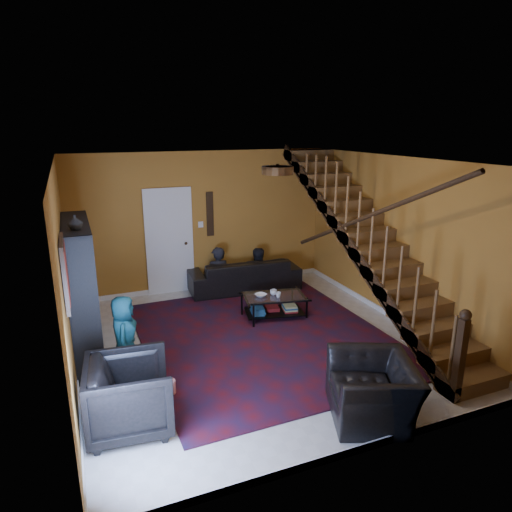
{
  "coord_description": "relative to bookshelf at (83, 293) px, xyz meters",
  "views": [
    {
      "loc": [
        -2.43,
        -6.02,
        3.29
      ],
      "look_at": [
        0.2,
        0.4,
        1.28
      ],
      "focal_mm": 32.0,
      "sensor_mm": 36.0,
      "label": 1
    }
  ],
  "objects": [
    {
      "name": "vase",
      "position": [
        -0.0,
        -0.5,
        1.13
      ],
      "size": [
        0.18,
        0.18,
        0.19
      ],
      "primitive_type": "imported",
      "color": "#999999",
      "rests_on": "bookshelf"
    },
    {
      "name": "room",
      "position": [
        1.07,
        0.73,
        -0.91
      ],
      "size": [
        5.5,
        5.5,
        5.5
      ],
      "color": "#A86E25",
      "rests_on": "ground"
    },
    {
      "name": "framed_picture",
      "position": [
        -0.17,
        -1.5,
        0.79
      ],
      "size": [
        0.04,
        0.74,
        0.74
      ],
      "primitive_type": "cube",
      "color": "maroon",
      "rests_on": "room"
    },
    {
      "name": "popcorn_bucket",
      "position": [
        0.89,
        -1.52,
        -0.86
      ],
      "size": [
        0.19,
        0.19,
        0.17
      ],
      "primitive_type": "cylinder",
      "rotation": [
        0.0,
        0.0,
        0.26
      ],
      "color": "red",
      "rests_on": "rug"
    },
    {
      "name": "bowl",
      "position": [
        2.87,
        0.22,
        -0.53
      ],
      "size": [
        0.26,
        0.26,
        0.05
      ],
      "primitive_type": "imported",
      "rotation": [
        0.0,
        0.0,
        0.37
      ],
      "color": "#999999",
      "rests_on": "coffee_table"
    },
    {
      "name": "bookshelf",
      "position": [
        0.0,
        0.0,
        0.0
      ],
      "size": [
        0.35,
        1.8,
        2.0
      ],
      "color": "black",
      "rests_on": "floor"
    },
    {
      "name": "person_adult_b",
      "position": [
        3.42,
        1.75,
        -0.77
      ],
      "size": [
        0.64,
        0.5,
        1.29
      ],
      "primitive_type": "imported",
      "rotation": [
        0.0,
        0.0,
        3.16
      ],
      "color": "black",
      "rests_on": "sofa"
    },
    {
      "name": "wall_hanging",
      "position": [
        2.55,
        2.13,
        0.59
      ],
      "size": [
        0.14,
        0.03,
        0.9
      ],
      "primitive_type": "cube",
      "color": "black",
      "rests_on": "room"
    },
    {
      "name": "armchair_left",
      "position": [
        0.35,
        -2.01,
        -0.55
      ],
      "size": [
        1.0,
        0.98,
        0.84
      ],
      "primitive_type": "imported",
      "rotation": [
        0.0,
        0.0,
        1.47
      ],
      "color": "black",
      "rests_on": "floor"
    },
    {
      "name": "ceiling_fixture",
      "position": [
        2.4,
        -1.4,
        1.78
      ],
      "size": [
        0.4,
        0.4,
        0.1
      ],
      "primitive_type": "cylinder",
      "color": "#3F2814",
      "rests_on": "room"
    },
    {
      "name": "staircase",
      "position": [
        4.53,
        -0.6,
        0.43
      ],
      "size": [
        0.95,
        5.02,
        3.18
      ],
      "color": "brown",
      "rests_on": "floor"
    },
    {
      "name": "rug",
      "position": [
        2.63,
        -0.47,
        -0.95
      ],
      "size": [
        3.78,
        4.31,
        0.02
      ],
      "primitive_type": "cube",
      "rotation": [
        0.0,
        0.0,
        0.01
      ],
      "color": "#430B12",
      "rests_on": "floor"
    },
    {
      "name": "person_adult_a",
      "position": [
        2.57,
        1.75,
        -0.71
      ],
      "size": [
        0.51,
        0.34,
        1.4
      ],
      "primitive_type": "imported",
      "rotation": [
        0.0,
        0.0,
        3.14
      ],
      "color": "black",
      "rests_on": "sofa"
    },
    {
      "name": "cup_a",
      "position": [
        3.11,
        0.21,
        -0.51
      ],
      "size": [
        0.15,
        0.15,
        0.1
      ],
      "primitive_type": "imported",
      "rotation": [
        0.0,
        0.0,
        0.35
      ],
      "color": "#999999",
      "rests_on": "coffee_table"
    },
    {
      "name": "armchair_right",
      "position": [
        2.98,
        -2.85,
        -0.62
      ],
      "size": [
        1.24,
        1.32,
        0.68
      ],
      "primitive_type": "imported",
      "rotation": [
        0.0,
        0.0,
        -1.95
      ],
      "color": "black",
      "rests_on": "floor"
    },
    {
      "name": "person_child",
      "position": [
        0.45,
        -0.8,
        -0.4
      ],
      "size": [
        0.48,
        0.62,
        1.13
      ],
      "primitive_type": "imported",
      "rotation": [
        0.0,
        0.0,
        1.34
      ],
      "color": "#195161",
      "rests_on": "armchair_left"
    },
    {
      "name": "door",
      "position": [
        1.7,
        2.12,
        0.06
      ],
      "size": [
        0.82,
        0.05,
        2.05
      ],
      "primitive_type": "cube",
      "color": "silver",
      "rests_on": "floor"
    },
    {
      "name": "coffee_table",
      "position": [
        3.1,
        0.17,
        -0.73
      ],
      "size": [
        1.17,
        0.83,
        0.41
      ],
      "rotation": [
        0.0,
        0.0,
        -0.21
      ],
      "color": "black",
      "rests_on": "floor"
    },
    {
      "name": "sofa",
      "position": [
        3.12,
        1.7,
        -0.64
      ],
      "size": [
        2.3,
        1.04,
        0.66
      ],
      "primitive_type": "imported",
      "rotation": [
        0.0,
        0.0,
        3.07
      ],
      "color": "black",
      "rests_on": "floor"
    },
    {
      "name": "floor",
      "position": [
        2.4,
        -0.6,
        -0.96
      ],
      "size": [
        5.5,
        5.5,
        0.0
      ],
      "primitive_type": "plane",
      "color": "beige",
      "rests_on": "ground"
    },
    {
      "name": "cup_b",
      "position": [
        3.14,
        0.08,
        -0.51
      ],
      "size": [
        0.11,
        0.11,
        0.09
      ],
      "primitive_type": "imported",
      "rotation": [
        0.0,
        0.0,
        0.19
      ],
      "color": "#999999",
      "rests_on": "coffee_table"
    }
  ]
}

